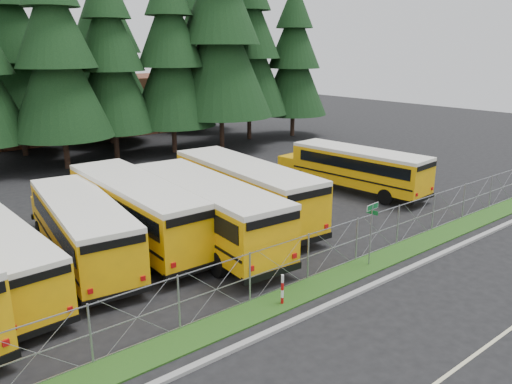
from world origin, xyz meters
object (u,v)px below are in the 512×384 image
at_px(bus_2, 81,230).
at_px(street_sign, 372,221).
at_px(striped_bollard, 282,290).
at_px(bus_3, 135,211).
at_px(bus_4, 202,212).
at_px(bus_east, 354,170).
at_px(bus_5, 241,192).

bearing_deg(bus_2, street_sign, -34.39).
bearing_deg(bus_2, striped_bollard, -56.77).
height_order(bus_3, bus_4, bus_4).
height_order(bus_3, street_sign, bus_3).
height_order(bus_3, striped_bollard, bus_3).
bearing_deg(bus_2, bus_3, 17.29).
bearing_deg(bus_3, bus_4, -41.00).
bearing_deg(bus_east, striped_bollard, -154.26).
distance_m(bus_4, bus_east, 12.86).
bearing_deg(striped_bollard, bus_east, 31.30).
bearing_deg(bus_4, bus_east, 10.76).
height_order(bus_east, striped_bollard, bus_east).
xyz_separation_m(bus_2, bus_5, (8.73, -0.07, 0.16)).
relative_size(bus_3, bus_4, 1.00).
distance_m(street_sign, striped_bollard, 5.44).
height_order(bus_4, striped_bollard, bus_4).
height_order(bus_2, striped_bollard, bus_2).
bearing_deg(street_sign, bus_2, 138.68).
relative_size(bus_3, bus_5, 0.99).
bearing_deg(street_sign, bus_east, 43.76).
distance_m(bus_3, striped_bollard, 9.20).
distance_m(bus_5, striped_bollard, 9.63).
bearing_deg(bus_3, street_sign, -52.04).
height_order(bus_5, striped_bollard, bus_5).
relative_size(bus_3, striped_bollard, 10.14).
bearing_deg(bus_5, striped_bollard, -113.95).
xyz_separation_m(bus_5, street_sign, (0.73, -8.24, 0.42)).
bearing_deg(bus_5, bus_east, 3.81).
bearing_deg(bus_5, bus_2, -176.27).
bearing_deg(bus_5, bus_3, 178.57).
bearing_deg(bus_4, bus_2, 166.23).
xyz_separation_m(bus_3, bus_4, (2.43, -2.18, 0.01)).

